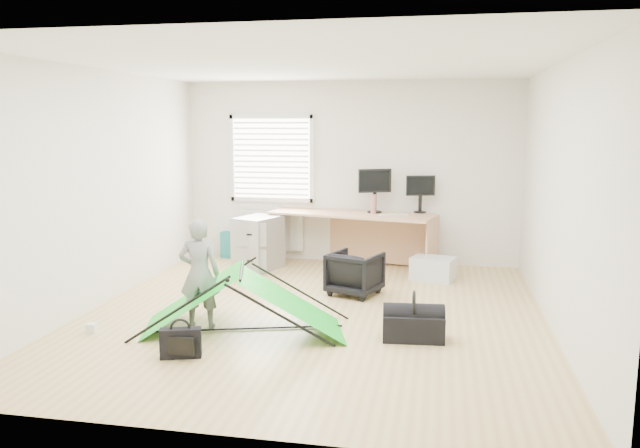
% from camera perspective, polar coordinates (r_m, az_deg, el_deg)
% --- Properties ---
extents(ground, '(5.50, 5.50, 0.00)m').
position_cam_1_polar(ground, '(6.95, -0.63, -8.28)').
color(ground, tan).
rests_on(ground, ground).
extents(back_wall, '(5.00, 0.02, 2.70)m').
position_cam_1_polar(back_wall, '(9.37, 2.73, 4.71)').
color(back_wall, silver).
rests_on(back_wall, ground).
extents(window, '(1.20, 0.06, 1.20)m').
position_cam_1_polar(window, '(9.56, -4.47, 5.99)').
color(window, silver).
rests_on(window, back_wall).
extents(radiator, '(1.00, 0.12, 0.60)m').
position_cam_1_polar(radiator, '(9.65, -4.45, -0.56)').
color(radiator, silver).
rests_on(radiator, back_wall).
extents(desk, '(2.46, 1.22, 0.80)m').
position_cam_1_polar(desk, '(9.07, 2.86, -1.50)').
color(desk, tan).
rests_on(desk, ground).
extents(filing_cabinet, '(0.69, 0.78, 0.76)m').
position_cam_1_polar(filing_cabinet, '(9.01, -5.66, -1.74)').
color(filing_cabinet, '#989A9D').
rests_on(filing_cabinet, ground).
extents(monitor_left, '(0.49, 0.30, 0.46)m').
position_cam_1_polar(monitor_left, '(9.03, 5.03, 2.51)').
color(monitor_left, black).
rests_on(monitor_left, desk).
extents(monitor_right, '(0.42, 0.20, 0.40)m').
position_cam_1_polar(monitor_right, '(9.10, 9.15, 2.26)').
color(monitor_right, black).
rests_on(monitor_right, desk).
extents(keyboard, '(0.41, 0.27, 0.02)m').
position_cam_1_polar(keyboard, '(8.81, 6.72, 0.85)').
color(keyboard, beige).
rests_on(keyboard, desk).
extents(thermos, '(0.09, 0.09, 0.28)m').
position_cam_1_polar(thermos, '(8.94, 4.90, 1.83)').
color(thermos, '#AE6167').
rests_on(thermos, desk).
extents(office_chair, '(0.73, 0.74, 0.53)m').
position_cam_1_polar(office_chair, '(7.68, 3.21, -4.52)').
color(office_chair, black).
rests_on(office_chair, ground).
extents(person, '(0.46, 0.34, 1.14)m').
position_cam_1_polar(person, '(6.52, -10.97, -4.44)').
color(person, gray).
rests_on(person, ground).
extents(kite, '(2.22, 1.44, 0.64)m').
position_cam_1_polar(kite, '(6.41, -7.13, -6.92)').
color(kite, green).
rests_on(kite, ground).
extents(storage_crate, '(0.64, 0.52, 0.31)m').
position_cam_1_polar(storage_crate, '(8.54, 10.29, -4.02)').
color(storage_crate, silver).
rests_on(storage_crate, ground).
extents(tote_bag, '(0.35, 0.16, 0.41)m').
position_cam_1_polar(tote_bag, '(9.83, -8.02, -1.90)').
color(tote_bag, '#1D787E').
rests_on(tote_bag, ground).
extents(laptop_bag, '(0.38, 0.21, 0.27)m').
position_cam_1_polar(laptop_bag, '(5.84, -12.62, -10.58)').
color(laptop_bag, black).
rests_on(laptop_bag, ground).
extents(white_box, '(0.11, 0.11, 0.09)m').
position_cam_1_polar(white_box, '(6.78, -20.15, -8.92)').
color(white_box, silver).
rests_on(white_box, ground).
extents(duffel_bag, '(0.61, 0.35, 0.26)m').
position_cam_1_polar(duffel_bag, '(6.22, 8.53, -9.30)').
color(duffel_bag, black).
rests_on(duffel_bag, ground).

